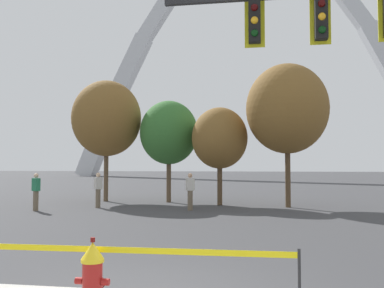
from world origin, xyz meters
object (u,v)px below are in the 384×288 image
Objects in this scene: monument_arch at (251,65)px; pedestrian_standing_center at (190,191)px; fire_hydrant at (93,278)px; pedestrian_walking_left at (98,190)px; pedestrian_walking_right at (36,191)px.

pedestrian_standing_center is at bearing -91.47° from monument_arch.
fire_hydrant is 67.97m from monument_arch.
fire_hydrant is 12.70m from pedestrian_standing_center.
pedestrian_walking_left is at bearing 111.61° from fire_hydrant.
pedestrian_walking_right is at bearing -168.59° from pedestrian_standing_center.
pedestrian_walking_left and pedestrian_walking_right have the same top height.
pedestrian_walking_left is (-5.66, -52.47, -17.76)m from monument_arch.
fire_hydrant is 13.50m from pedestrian_walking_right.
monument_arch is 38.28× the size of pedestrian_standing_center.
pedestrian_standing_center is 1.00× the size of pedestrian_walking_right.
fire_hydrant is 14.03m from pedestrian_walking_left.
fire_hydrant is at bearing -90.43° from monument_arch.
pedestrian_walking_right is at bearing -98.16° from monument_arch.
monument_arch is at bearing 89.57° from fire_hydrant.
pedestrian_walking_left is 2.68m from pedestrian_walking_right.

